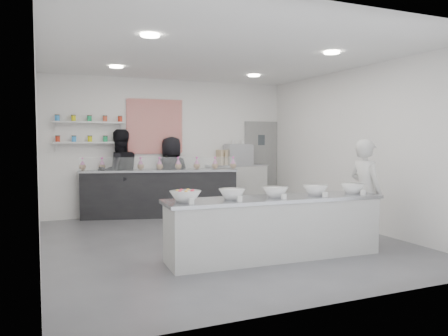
# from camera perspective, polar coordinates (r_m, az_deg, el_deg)

# --- Properties ---
(floor) EXTENTS (6.00, 6.00, 0.00)m
(floor) POSITION_cam_1_polar(r_m,az_deg,el_deg) (7.28, -0.33, -9.47)
(floor) COLOR #515156
(floor) RESTS_ON ground
(ceiling) EXTENTS (6.00, 6.00, 0.00)m
(ceiling) POSITION_cam_1_polar(r_m,az_deg,el_deg) (7.21, -0.34, 14.41)
(ceiling) COLOR white
(ceiling) RESTS_ON floor
(back_wall) EXTENTS (5.50, 0.00, 5.50)m
(back_wall) POSITION_cam_1_polar(r_m,az_deg,el_deg) (9.93, -7.06, 2.77)
(back_wall) COLOR white
(back_wall) RESTS_ON floor
(left_wall) EXTENTS (0.00, 6.00, 6.00)m
(left_wall) POSITION_cam_1_polar(r_m,az_deg,el_deg) (6.54, -23.17, 1.99)
(left_wall) COLOR white
(left_wall) RESTS_ON floor
(right_wall) EXTENTS (0.00, 6.00, 6.00)m
(right_wall) POSITION_cam_1_polar(r_m,az_deg,el_deg) (8.54, 16.95, 2.48)
(right_wall) COLOR white
(right_wall) RESTS_ON floor
(back_door) EXTENTS (0.88, 0.04, 2.10)m
(back_door) POSITION_cam_1_polar(r_m,az_deg,el_deg) (10.78, 4.84, 0.47)
(back_door) COLOR gray
(back_door) RESTS_ON floor
(pattern_panel) EXTENTS (1.25, 0.03, 1.20)m
(pattern_panel) POSITION_cam_1_polar(r_m,az_deg,el_deg) (9.81, -9.01, 5.37)
(pattern_panel) COLOR red
(pattern_panel) RESTS_ON back_wall
(jar_shelf_lower) EXTENTS (1.45, 0.22, 0.04)m
(jar_shelf_lower) POSITION_cam_1_polar(r_m,az_deg,el_deg) (9.49, -17.12, 3.19)
(jar_shelf_lower) COLOR silver
(jar_shelf_lower) RESTS_ON back_wall
(jar_shelf_upper) EXTENTS (1.45, 0.22, 0.04)m
(jar_shelf_upper) POSITION_cam_1_polar(r_m,az_deg,el_deg) (9.50, -17.17, 5.73)
(jar_shelf_upper) COLOR silver
(jar_shelf_upper) RESTS_ON back_wall
(preserve_jars) EXTENTS (1.45, 0.10, 0.56)m
(preserve_jars) POSITION_cam_1_polar(r_m,az_deg,el_deg) (9.47, -17.14, 4.89)
(preserve_jars) COLOR red
(preserve_jars) RESTS_ON jar_shelf_lower
(downlight_0) EXTENTS (0.24, 0.24, 0.02)m
(downlight_0) POSITION_cam_1_polar(r_m,az_deg,el_deg) (5.85, -9.64, 16.68)
(downlight_0) COLOR white
(downlight_0) RESTS_ON ceiling
(downlight_1) EXTENTS (0.24, 0.24, 0.02)m
(downlight_1) POSITION_cam_1_polar(r_m,az_deg,el_deg) (7.04, 13.90, 14.40)
(downlight_1) COLOR white
(downlight_1) RESTS_ON ceiling
(downlight_2) EXTENTS (0.24, 0.24, 0.02)m
(downlight_2) POSITION_cam_1_polar(r_m,az_deg,el_deg) (8.35, -13.90, 12.70)
(downlight_2) COLOR white
(downlight_2) RESTS_ON ceiling
(downlight_3) EXTENTS (0.24, 0.24, 0.02)m
(downlight_3) POSITION_cam_1_polar(r_m,az_deg,el_deg) (9.23, 3.93, 11.94)
(downlight_3) COLOR white
(downlight_3) RESTS_ON ceiling
(prep_counter) EXTENTS (3.18, 0.86, 0.86)m
(prep_counter) POSITION_cam_1_polar(r_m,az_deg,el_deg) (6.23, 6.67, -7.73)
(prep_counter) COLOR beige
(prep_counter) RESTS_ON floor
(back_bar) EXTENTS (3.34, 1.44, 1.02)m
(back_bar) POSITION_cam_1_polar(r_m,az_deg,el_deg) (9.52, -8.38, -3.25)
(back_bar) COLOR black
(back_bar) RESTS_ON floor
(sneeze_guard) EXTENTS (3.14, 0.86, 0.28)m
(sneeze_guard) POSITION_cam_1_polar(r_m,az_deg,el_deg) (9.17, -8.43, 0.56)
(sneeze_guard) COLOR white
(sneeze_guard) RESTS_ON back_bar
(espresso_ledge) EXTENTS (1.44, 0.46, 1.07)m
(espresso_ledge) POSITION_cam_1_polar(r_m,az_deg,el_deg) (10.32, 1.63, -2.53)
(espresso_ledge) COLOR beige
(espresso_ledge) RESTS_ON floor
(espresso_machine) EXTENTS (0.61, 0.42, 0.47)m
(espresso_machine) POSITION_cam_1_polar(r_m,az_deg,el_deg) (10.28, 1.86, 1.75)
(espresso_machine) COLOR #93969E
(espresso_machine) RESTS_ON espresso_ledge
(cup_stacks) EXTENTS (0.26, 0.24, 0.35)m
(cup_stacks) POSITION_cam_1_polar(r_m,az_deg,el_deg) (10.13, -0.13, 1.39)
(cup_stacks) COLOR tan
(cup_stacks) RESTS_ON espresso_ledge
(prep_bowls) EXTENTS (2.98, 0.59, 0.14)m
(prep_bowls) POSITION_cam_1_polar(r_m,az_deg,el_deg) (6.15, 6.71, -3.14)
(prep_bowls) COLOR white
(prep_bowls) RESTS_ON prep_counter
(label_cards) EXTENTS (2.66, 0.04, 0.07)m
(label_cards) POSITION_cam_1_polar(r_m,az_deg,el_deg) (5.74, 9.39, -4.03)
(label_cards) COLOR white
(label_cards) RESTS_ON prep_counter
(cookie_bags) EXTENTS (3.26, 1.01, 0.26)m
(cookie_bags) POSITION_cam_1_polar(r_m,az_deg,el_deg) (9.46, -8.42, 0.61)
(cookie_bags) COLOR #C864AD
(cookie_bags) RESTS_ON back_bar
(woman_prep) EXTENTS (0.44, 0.63, 1.67)m
(woman_prep) POSITION_cam_1_polar(r_m,az_deg,el_deg) (7.26, 18.00, -3.00)
(woman_prep) COLOR silver
(woman_prep) RESTS_ON floor
(staff_left) EXTENTS (0.99, 0.82, 1.88)m
(staff_left) POSITION_cam_1_polar(r_m,az_deg,el_deg) (9.55, -13.51, -0.71)
(staff_left) COLOR black
(staff_left) RESTS_ON floor
(staff_right) EXTENTS (0.88, 0.60, 1.73)m
(staff_right) POSITION_cam_1_polar(r_m,az_deg,el_deg) (9.81, -6.88, -0.94)
(staff_right) COLOR black
(staff_right) RESTS_ON floor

